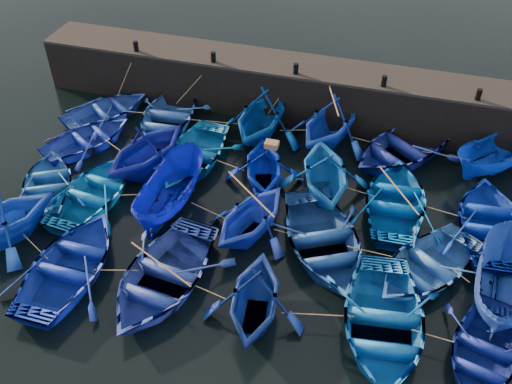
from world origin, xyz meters
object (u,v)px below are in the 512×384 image
(boat_8, at_px, (192,155))
(boat_13, at_px, (48,183))
(wooden_crate, at_px, (272,145))
(boat_0, at_px, (106,110))

(boat_8, distance_m, boat_13, 6.07)
(boat_8, height_order, wooden_crate, wooden_crate)
(boat_0, height_order, boat_13, boat_0)
(boat_0, height_order, wooden_crate, wooden_crate)
(boat_0, bearing_deg, wooden_crate, -161.02)
(boat_0, bearing_deg, boat_8, -167.62)
(boat_8, relative_size, boat_13, 1.18)
(boat_0, relative_size, wooden_crate, 8.09)
(boat_8, bearing_deg, boat_13, -142.43)
(boat_0, relative_size, boat_13, 1.03)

